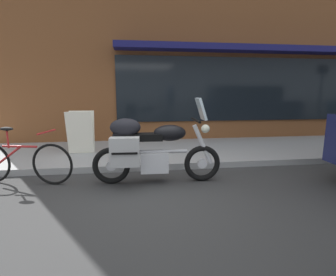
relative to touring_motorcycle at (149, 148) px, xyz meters
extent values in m
plane|color=#323232|center=(0.04, -0.43, -0.59)|extent=(80.00, 80.00, 0.00)
torus|color=black|center=(0.88, 0.00, -0.29)|extent=(0.60, 0.11, 0.60)
cylinder|color=silver|center=(0.88, 0.00, -0.29)|extent=(0.16, 0.07, 0.16)
torus|color=black|center=(-0.60, 0.06, -0.29)|extent=(0.60, 0.11, 0.60)
cylinder|color=silver|center=(-0.60, 0.06, -0.29)|extent=(0.16, 0.07, 0.16)
cube|color=silver|center=(0.09, 0.03, -0.24)|extent=(0.45, 0.32, 0.32)
cylinder|color=silver|center=(0.14, 0.03, -0.07)|extent=(0.97, 0.10, 0.06)
ellipsoid|color=black|center=(0.34, 0.02, 0.23)|extent=(0.53, 0.30, 0.26)
cube|color=black|center=(-0.08, 0.04, 0.17)|extent=(0.61, 0.26, 0.11)
cube|color=black|center=(-0.41, 0.05, 0.15)|extent=(0.29, 0.23, 0.18)
cylinder|color=silver|center=(0.88, 0.00, 0.03)|extent=(0.35, 0.08, 0.67)
cylinder|color=black|center=(0.76, 0.00, 0.43)|extent=(0.06, 0.62, 0.04)
cube|color=silver|center=(0.84, 0.00, 0.61)|extent=(0.16, 0.33, 0.35)
sphere|color=#EAEACC|center=(0.92, 0.00, 0.29)|extent=(0.14, 0.14, 0.14)
cube|color=#A6A6A6|center=(-0.37, -0.19, -0.01)|extent=(0.45, 0.22, 0.44)
cube|color=black|center=(-0.37, -0.30, -0.01)|extent=(0.37, 0.03, 0.03)
ellipsoid|color=black|center=(-0.36, 0.05, 0.33)|extent=(0.49, 0.34, 0.28)
torus|color=black|center=(-1.53, 0.14, -0.26)|extent=(0.66, 0.19, 0.67)
cylinder|color=#B22323|center=(-2.04, 0.26, 0.02)|extent=(0.57, 0.16, 0.04)
cylinder|color=#B22323|center=(-2.24, 0.31, -0.14)|extent=(0.45, 0.13, 0.33)
cylinder|color=#B22323|center=(-2.22, 0.30, 0.14)|extent=(0.03, 0.03, 0.30)
ellipsoid|color=black|center=(-2.22, 0.30, 0.30)|extent=(0.24, 0.15, 0.06)
cylinder|color=#B22323|center=(-1.58, 0.15, 0.26)|extent=(0.13, 0.47, 0.03)
cube|color=silver|center=(-1.41, 1.70, 0.00)|extent=(0.55, 0.19, 0.93)
cube|color=silver|center=(-1.41, 1.92, 0.00)|extent=(0.55, 0.19, 0.93)
camera|label=1|loc=(-0.22, -3.89, 0.86)|focal=26.72mm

